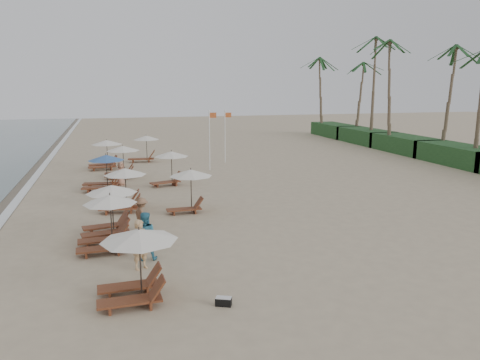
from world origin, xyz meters
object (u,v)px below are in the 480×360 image
object	(u,v)px
flag_pole_near	(210,137)
inland_station_1	(169,165)
inland_station_0	(188,185)
lounger_station_0	(133,264)
lounger_station_5	(120,161)
beachgoer_far_b	(121,174)
lounger_station_4	(102,174)
lounger_station_6	(104,155)
inland_station_2	(144,147)
beachgoer_mid_a	(145,236)
lounger_station_3	(121,190)
duffel_bag	(224,301)
lounger_station_1	(105,224)
lounger_station_2	(107,210)
beachgoer_near	(141,245)
beachgoer_mid_b	(142,215)

from	to	relation	value
flag_pole_near	inland_station_1	bearing A→B (deg)	-128.15
inland_station_0	inland_station_1	size ratio (longest dim) A/B	0.93
lounger_station_0	lounger_station_5	bearing A→B (deg)	89.58
lounger_station_5	beachgoer_far_b	xyz separation A→B (m)	(-0.06, -2.72, -0.40)
inland_station_0	flag_pole_near	xyz separation A→B (m)	(3.64, 11.81, 1.10)
lounger_station_4	lounger_station_6	bearing A→B (deg)	89.50
inland_station_2	beachgoer_mid_a	world-z (taller)	inland_station_2
inland_station_2	flag_pole_near	bearing A→B (deg)	-49.60
lounger_station_3	lounger_station_6	xyz separation A→B (m)	(-0.94, 13.18, 0.03)
beachgoer_mid_a	beachgoer_far_b	bearing A→B (deg)	-83.98
inland_station_1	lounger_station_4	bearing A→B (deg)	-175.62
lounger_station_0	inland_station_1	size ratio (longest dim) A/B	0.95
lounger_station_4	duffel_bag	distance (m)	17.85
inland_station_1	beachgoer_far_b	world-z (taller)	inland_station_1
inland_station_0	beachgoer_far_b	bearing A→B (deg)	112.36
lounger_station_1	inland_station_2	world-z (taller)	lounger_station_1
duffel_bag	lounger_station_2	bearing A→B (deg)	112.54
inland_station_1	inland_station_2	distance (m)	10.35
lounger_station_5	beachgoer_far_b	bearing A→B (deg)	-91.30
inland_station_2	flag_pole_near	world-z (taller)	flag_pole_near
lounger_station_0	lounger_station_6	distance (m)	24.26
beachgoer_near	lounger_station_5	bearing A→B (deg)	63.20
lounger_station_6	lounger_station_3	bearing A→B (deg)	-85.92
lounger_station_0	beachgoer_mid_b	bearing A→B (deg)	84.09
lounger_station_0	inland_station_1	distance (m)	17.01
inland_station_2	duffel_bag	bearing A→B (deg)	-89.42
beachgoer_near	lounger_station_0	bearing A→B (deg)	-125.99
lounger_station_6	beachgoer_near	xyz separation A→B (m)	(1.38, -21.71, -0.19)
beachgoer_near	beachgoer_far_b	world-z (taller)	beachgoer_near
inland_station_0	lounger_station_5	bearing A→B (deg)	106.64
lounger_station_2	beachgoer_mid_b	bearing A→B (deg)	-4.56
duffel_bag	lounger_station_3	bearing A→B (deg)	102.17
lounger_station_1	beachgoer_far_b	size ratio (longest dim) A/B	1.60
duffel_bag	lounger_station_6	bearing A→B (deg)	98.00
lounger_station_2	inland_station_1	size ratio (longest dim) A/B	0.94
lounger_station_3	beachgoer_mid_b	bearing A→B (deg)	-79.79
flag_pole_near	beachgoer_near	bearing A→B (deg)	-109.02
lounger_station_2	beachgoer_near	world-z (taller)	lounger_station_2
lounger_station_3	inland_station_1	size ratio (longest dim) A/B	0.96
lounger_station_3	lounger_station_4	size ratio (longest dim) A/B	0.94
inland_station_0	beachgoer_mid_a	xyz separation A→B (m)	(-2.71, -6.30, -0.54)
inland_station_1	inland_station_2	world-z (taller)	same
lounger_station_4	lounger_station_5	size ratio (longest dim) A/B	1.07
inland_station_0	inland_station_2	size ratio (longest dim) A/B	0.88
lounger_station_6	lounger_station_1	bearing A→B (deg)	-89.54
lounger_station_1	duffel_bag	world-z (taller)	lounger_station_1
lounger_station_1	beachgoer_mid_a	bearing A→B (deg)	-46.21
beachgoer_near	lounger_station_4	bearing A→B (deg)	68.43
lounger_station_2	lounger_station_3	xyz separation A→B (m)	(0.69, 4.15, -0.04)
inland_station_0	duffel_bag	bearing A→B (deg)	-93.93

